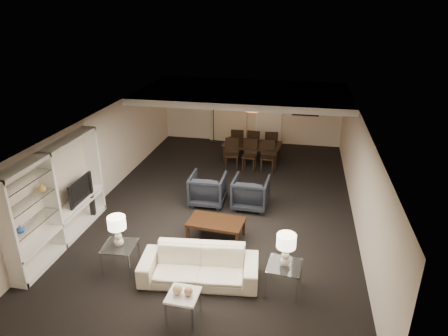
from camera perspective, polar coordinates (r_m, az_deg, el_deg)
floor at (r=11.27m, az=0.00°, el=-5.16°), size 11.00×11.00×0.00m
ceiling at (r=10.34m, az=0.00°, el=7.17°), size 7.00×11.00×0.02m
wall_back at (r=15.90m, az=3.90°, el=8.07°), size 7.00×0.02×2.50m
wall_front at (r=6.19m, az=-10.53°, el=-18.45°), size 7.00×0.02×2.50m
wall_left at (r=11.88m, az=-16.80°, el=1.94°), size 0.02×11.00×2.50m
wall_right at (r=10.68m, az=18.75°, el=-0.68°), size 0.02×11.00×2.50m
ceiling_soffit at (r=13.71m, az=2.90°, el=10.64°), size 7.00×4.00×0.20m
curtains at (r=15.98m, az=0.63°, el=8.01°), size 1.50×0.12×2.40m
door at (r=15.86m, az=6.40°, el=7.19°), size 0.90×0.05×2.10m
painting at (r=15.67m, az=11.63°, el=8.57°), size 0.95×0.04×0.65m
media_unit at (r=9.79m, az=-22.61°, el=-3.93°), size 0.38×3.40×2.35m
pendant_light at (r=13.78m, az=4.11°, el=8.62°), size 0.52×0.52×0.24m
sofa at (r=8.31m, az=-3.57°, el=-13.75°), size 2.46×1.16×0.69m
coffee_table at (r=9.66m, az=-1.15°, el=-8.75°), size 1.36×0.87×0.47m
armchair_left at (r=11.13m, az=-2.31°, el=-3.01°), size 0.95×0.98×0.88m
armchair_right at (r=10.94m, az=3.83°, el=-3.54°), size 0.99×1.01×0.88m
side_table_left at (r=8.86m, az=-14.53°, el=-12.29°), size 0.69×0.69×0.61m
side_table_right at (r=8.14m, az=8.53°, el=-15.26°), size 0.71×0.71×0.61m
table_lamp_left at (r=8.51m, az=-14.95°, el=-8.75°), size 0.40×0.40×0.67m
table_lamp_right at (r=7.76m, az=8.81°, el=-11.53°), size 0.38×0.38×0.67m
marble_table at (r=7.54m, az=-5.78°, el=-19.07°), size 0.56×0.56×0.54m
gold_gourd_a at (r=7.33m, az=-6.67°, el=-16.85°), size 0.17×0.17×0.17m
gold_gourd_b at (r=7.29m, az=-5.10°, el=-17.16°), size 0.15×0.15×0.15m
television at (r=10.36m, az=-20.28°, el=-2.89°), size 1.02×0.13×0.59m
vase_blue at (r=8.88m, az=-27.11°, el=-7.76°), size 0.17×0.17×0.17m
vase_amber at (r=9.24m, az=-24.62°, el=-2.56°), size 0.18×0.18×0.19m
floor_speaker at (r=10.87m, az=-18.39°, el=-4.39°), size 0.14×0.14×1.06m
dining_table at (r=14.00m, az=3.99°, el=2.10°), size 2.05×1.26×0.69m
chair_nl at (r=13.42m, az=1.10°, el=1.99°), size 0.53×0.53×1.03m
chair_nm at (r=13.34m, az=3.64°, el=1.81°), size 0.50×0.50×1.03m
chair_nr at (r=13.28m, az=6.21°, el=1.62°), size 0.50×0.50×1.03m
chair_fl at (r=14.63m, az=2.01°, el=3.77°), size 0.48×0.48×1.03m
chair_fm at (r=14.55m, az=4.34°, el=3.61°), size 0.50×0.50×1.03m
chair_fr at (r=14.50m, az=6.70°, el=3.44°), size 0.53×0.53×1.03m
floor_lamp at (r=15.94m, az=-1.53°, el=7.05°), size 0.32×0.32×1.91m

